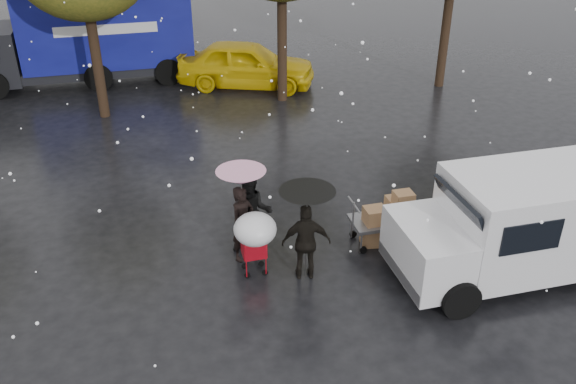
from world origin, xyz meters
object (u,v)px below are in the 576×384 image
object	(u,v)px
vendor_cart	(390,213)
yellow_taxi	(246,64)
blue_truck	(84,35)
white_van	(525,223)
person_black	(306,242)
person_pink	(243,224)
shopping_cart	(255,232)

from	to	relation	value
vendor_cart	yellow_taxi	bearing A→B (deg)	95.11
vendor_cart	blue_truck	bearing A→B (deg)	116.77
blue_truck	white_van	bearing A→B (deg)	-59.50
vendor_cart	yellow_taxi	xyz separation A→B (m)	(-0.98, 10.96, 0.11)
vendor_cart	person_black	bearing A→B (deg)	-159.37
vendor_cart	person_pink	bearing A→B (deg)	176.75
blue_truck	yellow_taxi	size ratio (longest dim) A/B	1.68
blue_truck	yellow_taxi	distance (m)	6.02
vendor_cart	white_van	size ratio (longest dim) A/B	0.31
yellow_taxi	person_pink	bearing A→B (deg)	-170.17
person_black	blue_truck	xyz separation A→B (m)	(-4.46, 13.81, 0.93)
shopping_cart	person_black	bearing A→B (deg)	-14.32
person_black	white_van	size ratio (longest dim) A/B	0.34
shopping_cart	blue_truck	bearing A→B (deg)	104.44
person_black	blue_truck	size ratio (longest dim) A/B	0.20
blue_truck	person_pink	bearing A→B (deg)	-75.21
person_pink	white_van	distance (m)	5.61
person_black	person_pink	bearing A→B (deg)	-30.83
vendor_cart	blue_truck	world-z (taller)	blue_truck
blue_truck	yellow_taxi	world-z (taller)	blue_truck
person_pink	shopping_cart	bearing A→B (deg)	-119.75
person_black	blue_truck	distance (m)	14.54
person_pink	person_black	distance (m)	1.45
vendor_cart	shopping_cart	world-z (taller)	shopping_cart
person_pink	yellow_taxi	xyz separation A→B (m)	(2.20, 10.78, 0.00)
vendor_cart	yellow_taxi	distance (m)	11.00
vendor_cart	yellow_taxi	world-z (taller)	yellow_taxi
person_pink	shopping_cart	distance (m)	0.77
person_black	yellow_taxi	bearing A→B (deg)	-84.19
person_pink	person_black	size ratio (longest dim) A/B	1.01
person_black	vendor_cart	world-z (taller)	person_black
blue_truck	yellow_taxi	xyz separation A→B (m)	(5.59, -2.06, -0.92)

